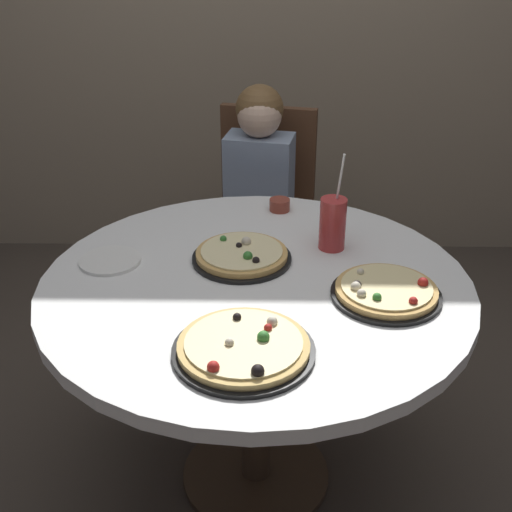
{
  "coord_description": "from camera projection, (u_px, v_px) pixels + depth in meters",
  "views": [
    {
      "loc": [
        0.03,
        -1.61,
        1.68
      ],
      "look_at": [
        0.0,
        0.05,
        0.8
      ],
      "focal_mm": 46.71,
      "sensor_mm": 36.0,
      "label": 1
    }
  ],
  "objects": [
    {
      "name": "ground_plane",
      "position": [
        256.0,
        476.0,
        2.21
      ],
      "size": [
        8.0,
        8.0,
        0.0
      ],
      "primitive_type": "plane",
      "color": "#4C4238"
    },
    {
      "name": "sauce_bowl",
      "position": [
        280.0,
        205.0,
        2.27
      ],
      "size": [
        0.07,
        0.07,
        0.04
      ],
      "primitive_type": "cylinder",
      "color": "brown",
      "rests_on": "dining_table"
    },
    {
      "name": "pizza_veggie",
      "position": [
        386.0,
        291.0,
        1.77
      ],
      "size": [
        0.3,
        0.3,
        0.05
      ],
      "color": "black",
      "rests_on": "dining_table"
    },
    {
      "name": "plate_small",
      "position": [
        110.0,
        260.0,
        1.95
      ],
      "size": [
        0.18,
        0.18,
        0.01
      ],
      "primitive_type": "cylinder",
      "color": "white",
      "rests_on": "dining_table"
    },
    {
      "name": "chair_wooden",
      "position": [
        264.0,
        210.0,
        2.82
      ],
      "size": [
        0.47,
        0.47,
        0.95
      ],
      "color": "brown",
      "rests_on": "ground_plane"
    },
    {
      "name": "pizza_cheese",
      "position": [
        242.0,
        255.0,
        1.95
      ],
      "size": [
        0.29,
        0.29,
        0.05
      ],
      "color": "black",
      "rests_on": "dining_table"
    },
    {
      "name": "soda_cup",
      "position": [
        333.0,
        223.0,
        1.99
      ],
      "size": [
        0.08,
        0.08,
        0.31
      ],
      "color": "#B73333",
      "rests_on": "dining_table"
    },
    {
      "name": "pizza_pepperoni",
      "position": [
        244.0,
        347.0,
        1.55
      ],
      "size": [
        0.34,
        0.34,
        0.05
      ],
      "color": "black",
      "rests_on": "dining_table"
    },
    {
      "name": "dining_table",
      "position": [
        256.0,
        310.0,
        1.9
      ],
      "size": [
        1.21,
        1.21,
        0.75
      ],
      "color": "white",
      "rests_on": "ground_plane"
    },
    {
      "name": "diner_child",
      "position": [
        255.0,
        239.0,
        2.68
      ],
      "size": [
        0.32,
        0.43,
        1.08
      ],
      "color": "#3F4766",
      "rests_on": "ground_plane"
    }
  ]
}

